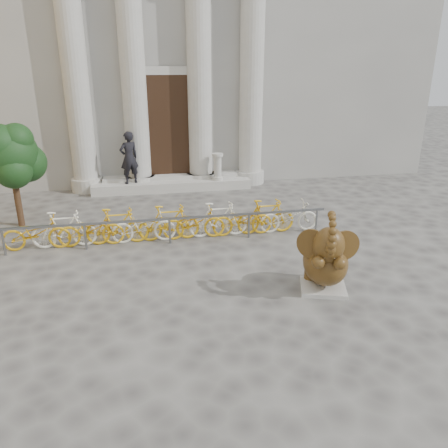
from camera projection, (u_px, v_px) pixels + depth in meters
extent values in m
plane|color=#474442|center=(212.00, 318.00, 8.31)|extent=(80.00, 80.00, 0.00)
cube|color=gray|center=(157.00, 31.00, 20.08)|extent=(22.00, 10.00, 12.00)
cube|color=black|center=(169.00, 127.00, 16.67)|extent=(2.40, 0.16, 4.00)
cylinder|color=#A8A59E|center=(76.00, 81.00, 15.40)|extent=(0.90, 0.90, 8.00)
cylinder|color=#A8A59E|center=(134.00, 81.00, 15.76)|extent=(0.90, 0.90, 8.00)
cylinder|color=#A8A59E|center=(199.00, 80.00, 16.19)|extent=(0.90, 0.90, 8.00)
cylinder|color=#A8A59E|center=(252.00, 80.00, 16.55)|extent=(0.90, 0.90, 8.00)
cube|color=#A8A59E|center=(172.00, 184.00, 16.92)|extent=(6.00, 1.20, 0.36)
cube|color=#A8A59E|center=(323.00, 288.00, 9.36)|extent=(1.16, 1.10, 0.09)
ellipsoid|color=black|center=(323.00, 269.00, 9.44)|extent=(0.99, 0.96, 0.60)
ellipsoid|color=black|center=(325.00, 262.00, 9.18)|extent=(1.21, 1.35, 0.98)
cylinder|color=black|center=(311.00, 273.00, 9.64)|extent=(0.36, 0.36, 0.24)
cylinder|color=black|center=(334.00, 274.00, 9.58)|extent=(0.36, 0.36, 0.24)
cylinder|color=black|center=(317.00, 261.00, 8.79)|extent=(0.39, 0.60, 0.37)
cylinder|color=black|center=(338.00, 262.00, 8.74)|extent=(0.39, 0.60, 0.37)
ellipsoid|color=black|center=(329.00, 245.00, 8.68)|extent=(0.80, 0.77, 0.75)
cylinder|color=black|center=(312.00, 244.00, 8.84)|extent=(0.55, 0.42, 0.64)
cylinder|color=black|center=(344.00, 246.00, 8.76)|extent=(0.64, 0.05, 0.64)
cone|color=beige|center=(323.00, 256.00, 8.57)|extent=(0.08, 0.22, 0.10)
cone|color=beige|center=(335.00, 256.00, 8.54)|extent=(0.17, 0.22, 0.10)
cube|color=slate|center=(169.00, 219.00, 11.58)|extent=(8.74, 0.06, 0.06)
cylinder|color=slate|center=(3.00, 242.00, 10.95)|extent=(0.06, 0.06, 0.70)
cylinder|color=slate|center=(85.00, 237.00, 11.31)|extent=(0.06, 0.06, 0.70)
cylinder|color=slate|center=(170.00, 231.00, 11.70)|extent=(0.06, 0.06, 0.70)
cylinder|color=slate|center=(249.00, 226.00, 12.09)|extent=(0.06, 0.06, 0.70)
cylinder|color=slate|center=(316.00, 221.00, 12.45)|extent=(0.06, 0.06, 0.70)
imported|color=gold|center=(36.00, 231.00, 11.27)|extent=(1.70, 0.50, 1.00)
imported|color=white|center=(64.00, 230.00, 11.39)|extent=(1.66, 0.47, 1.00)
imported|color=gold|center=(91.00, 228.00, 11.51)|extent=(1.70, 0.50, 1.00)
imported|color=gold|center=(117.00, 226.00, 11.63)|extent=(1.66, 0.47, 1.00)
imported|color=white|center=(143.00, 224.00, 11.76)|extent=(1.70, 0.50, 1.00)
imported|color=gold|center=(169.00, 223.00, 11.88)|extent=(1.66, 0.47, 1.00)
imported|color=gold|center=(194.00, 221.00, 12.00)|extent=(1.70, 0.50, 1.00)
imported|color=white|center=(218.00, 220.00, 12.13)|extent=(1.66, 0.47, 1.00)
imported|color=gold|center=(242.00, 218.00, 12.25)|extent=(1.70, 0.50, 1.00)
imported|color=gold|center=(266.00, 216.00, 12.37)|extent=(1.66, 0.47, 1.00)
imported|color=white|center=(289.00, 215.00, 12.49)|extent=(1.70, 0.50, 1.00)
cylinder|color=#332114|center=(17.00, 196.00, 12.80)|extent=(0.19, 0.19, 1.86)
sphere|color=black|center=(10.00, 154.00, 12.38)|extent=(1.55, 1.55, 1.55)
sphere|color=black|center=(27.00, 163.00, 12.74)|extent=(1.13, 1.13, 1.13)
sphere|color=black|center=(2.00, 160.00, 12.63)|extent=(1.03, 1.03, 1.03)
sphere|color=black|center=(14.00, 171.00, 12.25)|extent=(1.03, 1.03, 1.03)
sphere|color=black|center=(0.00, 144.00, 12.05)|extent=(1.13, 1.13, 1.13)
sphere|color=black|center=(16.00, 140.00, 12.19)|extent=(0.93, 0.93, 0.93)
imported|color=black|center=(129.00, 158.00, 16.07)|extent=(0.83, 0.71, 1.93)
cylinder|color=#A8A59E|center=(218.00, 178.00, 16.87)|extent=(0.42, 0.42, 0.13)
cylinder|color=#A8A59E|center=(218.00, 168.00, 16.73)|extent=(0.29, 0.29, 0.94)
cylinder|color=#A8A59E|center=(218.00, 155.00, 16.56)|extent=(0.42, 0.42, 0.10)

